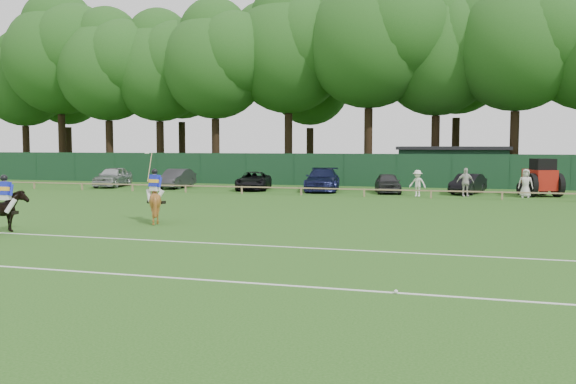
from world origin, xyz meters
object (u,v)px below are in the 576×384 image
at_px(hatch_grey, 388,183).
at_px(utility_shed, 453,166).
at_px(spectator_left, 418,183).
at_px(polo_ball, 396,292).
at_px(horse_dark, 5,212).
at_px(suv_black, 254,181).
at_px(sedan_navy, 322,180).
at_px(spectator_right, 526,183).
at_px(sedan_silver, 113,177).
at_px(tractor, 541,178).
at_px(sedan_grey, 176,179).
at_px(estate_black, 468,184).
at_px(horse_chestnut, 155,203).
at_px(spectator_mid, 465,182).

relative_size(hatch_grey, utility_shed, 0.46).
xyz_separation_m(spectator_left, polo_ball, (1.44, -25.20, -0.77)).
relative_size(spectator_left, polo_ball, 18.06).
bearing_deg(spectator_left, horse_dark, -108.36).
relative_size(suv_black, polo_ball, 50.67).
bearing_deg(sedan_navy, spectator_right, -16.52).
height_order(sedan_silver, spectator_left, spectator_left).
distance_m(horse_dark, spectator_left, 23.98).
height_order(horse_dark, utility_shed, utility_shed).
xyz_separation_m(sedan_silver, tractor, (30.04, 0.00, 0.34)).
distance_m(sedan_navy, polo_ball, 28.95).
bearing_deg(spectator_right, sedan_navy, 174.00).
bearing_deg(sedan_grey, estate_black, -2.07).
height_order(utility_shed, tractor, utility_shed).
xyz_separation_m(horse_chestnut, tractor, (16.64, 18.11, 0.28)).
xyz_separation_m(spectator_right, utility_shed, (-4.42, 10.01, 0.67)).
height_order(sedan_silver, spectator_mid, spectator_mid).
bearing_deg(spectator_mid, sedan_grey, 161.89).
xyz_separation_m(sedan_navy, estate_black, (9.60, 0.37, -0.14)).
height_order(estate_black, spectator_right, spectator_right).
height_order(sedan_grey, suv_black, sedan_grey).
bearing_deg(sedan_silver, polo_ball, -59.22).
distance_m(suv_black, spectator_left, 11.71).
bearing_deg(spectator_right, polo_ball, -98.87).
distance_m(estate_black, spectator_mid, 2.35).
height_order(horse_chestnut, utility_shed, utility_shed).
height_order(horse_chestnut, hatch_grey, horse_chestnut).
bearing_deg(polo_ball, sedan_grey, 124.55).
bearing_deg(spectator_right, horse_dark, -131.03).
bearing_deg(sedan_navy, polo_ball, -82.66).
bearing_deg(spectator_mid, spectator_left, 179.54).
relative_size(sedan_grey, spectator_mid, 2.41).
distance_m(estate_black, spectator_right, 3.94).
distance_m(horse_chestnut, spectator_left, 18.45).
distance_m(suv_black, tractor, 18.79).
bearing_deg(sedan_grey, suv_black, -5.30).
bearing_deg(spectator_right, sedan_silver, 179.04).
bearing_deg(sedan_silver, sedan_navy, -9.26).
distance_m(suv_black, sedan_navy, 4.90).
xyz_separation_m(horse_chestnut, polo_ball, (10.79, -9.29, -0.78)).
bearing_deg(horse_chestnut, hatch_grey, -98.40).
distance_m(horse_dark, spectator_mid, 26.14).
bearing_deg(estate_black, suv_black, -159.31).
distance_m(sedan_navy, estate_black, 9.61).
relative_size(horse_chestnut, sedan_grey, 0.39).
relative_size(utility_shed, tractor, 2.61).
xyz_separation_m(suv_black, sedan_navy, (4.88, 0.38, 0.15)).
height_order(sedan_grey, spectator_mid, spectator_mid).
bearing_deg(horse_chestnut, spectator_left, -107.06).
distance_m(spectator_right, utility_shed, 10.96).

